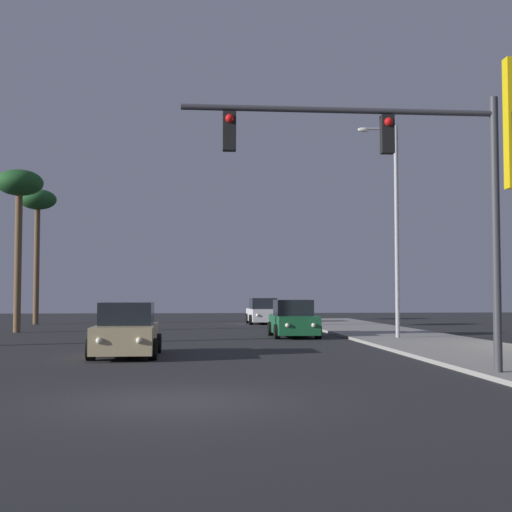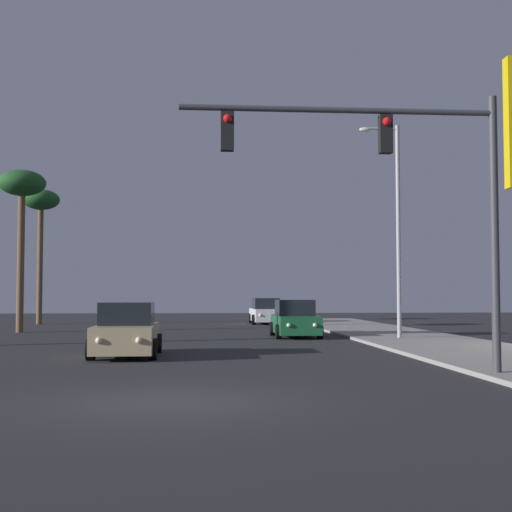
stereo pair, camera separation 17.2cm
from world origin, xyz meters
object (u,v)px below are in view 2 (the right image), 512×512
Objects in this scene: traffic_light_mast at (404,174)px; car_tan at (127,332)px; car_green at (295,320)px; car_white at (266,312)px; street_lamp at (395,219)px; palm_tree_far at (41,207)px; palm_tree_mid at (22,191)px.

car_tan is at bearing 137.67° from traffic_light_mast.
car_white is at bearing -90.07° from car_green.
car_white is at bearing 103.02° from street_lamp.
traffic_light_mast is 13.72m from street_lamp.
palm_tree_far reaches higher than car_green.
traffic_light_mast is (7.03, -6.40, 3.98)m from car_tan.
street_lamp is (3.92, -16.97, 4.36)m from car_white.
palm_tree_mid is (-13.87, 20.88, 2.45)m from traffic_light_mast.
street_lamp is at bearing -147.33° from car_tan.
car_tan is at bearing 55.14° from car_green.
car_tan is at bearing 72.89° from car_white.
car_tan is at bearing -146.86° from street_lamp.
car_white is 17.95m from street_lamp.
traffic_light_mast is 0.90× the size of palm_tree_mid.
traffic_light_mast is at bearing 137.20° from car_tan.
car_green is at bearing -20.63° from palm_tree_mid.
palm_tree_mid is 10.08m from palm_tree_far.
car_green is 6.41m from street_lamp.
car_white is 0.50× the size of palm_tree_far.
car_white is at bearing 34.85° from palm_tree_mid.
car_white is 16.19m from palm_tree_far.
car_green is at bearing -45.78° from palm_tree_far.
street_lamp reaches higher than traffic_light_mast.
palm_tree_mid is at bearing -82.95° from palm_tree_far.
palm_tree_far is (-8.08, 24.48, 6.84)m from car_tan.
street_lamp is (10.51, 6.86, 4.36)m from car_tan.
street_lamp reaches higher than palm_tree_mid.
street_lamp reaches higher than palm_tree_far.
traffic_light_mast is at bearing -56.41° from palm_tree_mid.
palm_tree_far is at bearing -45.79° from car_green.
car_green is 0.48× the size of street_lamp.
palm_tree_far is (-18.58, 17.62, 2.48)m from street_lamp.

